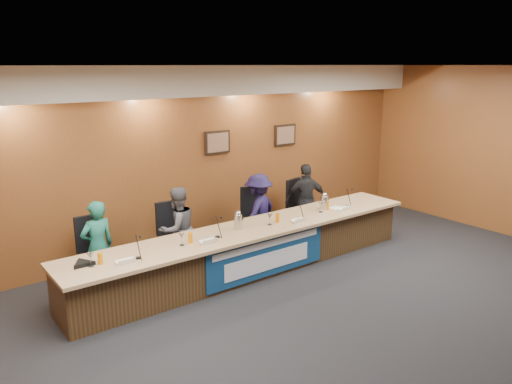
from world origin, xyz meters
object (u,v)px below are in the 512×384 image
at_px(banner, 268,256).
at_px(office_chair_a, 96,258).
at_px(panelist_d, 306,200).
at_px(panelist_b, 178,229).
at_px(carafe_mid, 238,222).
at_px(panelist_c, 259,212).
at_px(office_chair_b, 175,240).
at_px(office_chair_c, 255,221).
at_px(dais_body, 252,250).
at_px(speakerphone, 83,263).
at_px(panelist_a, 98,247).
at_px(office_chair_d, 302,210).
at_px(carafe_right, 324,203).

distance_m(banner, office_chair_a, 2.53).
xyz_separation_m(banner, office_chair_a, (-2.19, 1.26, 0.10)).
relative_size(banner, panelist_d, 1.56).
height_order(banner, panelist_b, panelist_b).
relative_size(panelist_d, carafe_mid, 6.18).
relative_size(panelist_c, carafe_mid, 5.99).
bearing_deg(office_chair_b, office_chair_c, 0.40).
height_order(office_chair_a, office_chair_c, same).
distance_m(dais_body, speakerphone, 2.67).
xyz_separation_m(banner, panelist_b, (-0.90, 1.16, 0.30)).
xyz_separation_m(office_chair_b, office_chair_c, (1.61, 0.00, 0.00)).
xyz_separation_m(dais_body, office_chair_b, (-0.90, 0.85, 0.13)).
relative_size(banner, panelist_a, 1.61).
xyz_separation_m(office_chair_d, speakerphone, (-4.48, -0.82, 0.30)).
relative_size(banner, office_chair_b, 4.58).
bearing_deg(dais_body, panelist_c, 46.43).
height_order(office_chair_b, carafe_mid, carafe_mid).
bearing_deg(office_chair_b, speakerphone, -154.23).
xyz_separation_m(banner, office_chair_b, (-0.90, 1.26, 0.10)).
bearing_deg(panelist_d, banner, 56.02).
relative_size(panelist_b, speakerphone, 4.27).
bearing_deg(office_chair_c, carafe_mid, -118.98).
relative_size(dais_body, speakerphone, 18.75).
xyz_separation_m(panelist_d, office_chair_a, (-4.04, 0.10, -0.22)).
distance_m(carafe_mid, carafe_right, 1.83).
relative_size(panelist_b, office_chair_d, 2.85).
xyz_separation_m(dais_body, panelist_b, (-0.90, 0.75, 0.33)).
bearing_deg(office_chair_d, office_chair_a, 165.85).
height_order(panelist_b, office_chair_c, panelist_b).
bearing_deg(panelist_d, panelist_c, 23.86).
bearing_deg(panelist_c, speakerphone, -9.54).
bearing_deg(office_chair_a, office_chair_d, 0.22).
relative_size(panelist_b, panelist_d, 0.97).
xyz_separation_m(dais_body, speakerphone, (-2.64, 0.03, 0.43)).
relative_size(panelist_d, office_chair_b, 2.94).
height_order(panelist_a, office_chair_c, panelist_a).
xyz_separation_m(banner, speakerphone, (-2.64, 0.44, 0.40)).
bearing_deg(panelist_c, carafe_right, 117.16).
distance_m(panelist_d, office_chair_d, 0.25).
relative_size(banner, office_chair_d, 4.58).
bearing_deg(panelist_a, office_chair_c, 174.97).
xyz_separation_m(panelist_b, office_chair_d, (2.75, 0.10, -0.20)).
xyz_separation_m(carafe_right, speakerphone, (-4.21, 0.04, -0.09)).
height_order(banner, carafe_mid, carafe_mid).
height_order(dais_body, office_chair_c, dais_body).
xyz_separation_m(panelist_c, office_chair_a, (-2.90, 0.10, -0.20)).
bearing_deg(panelist_a, carafe_mid, 152.24).
bearing_deg(panelist_a, office_chair_d, 174.42).
distance_m(panelist_b, panelist_c, 1.61).
height_order(panelist_a, office_chair_b, panelist_a).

